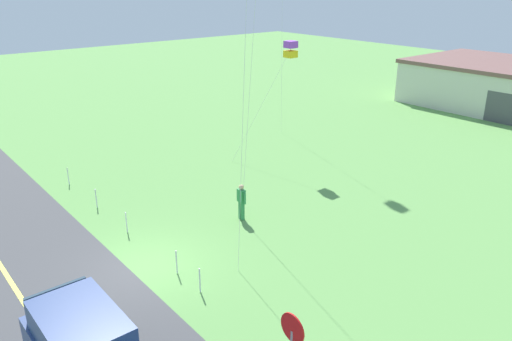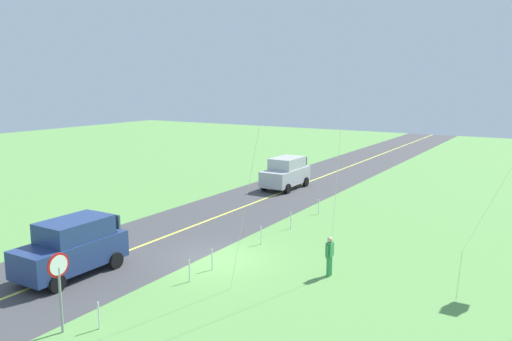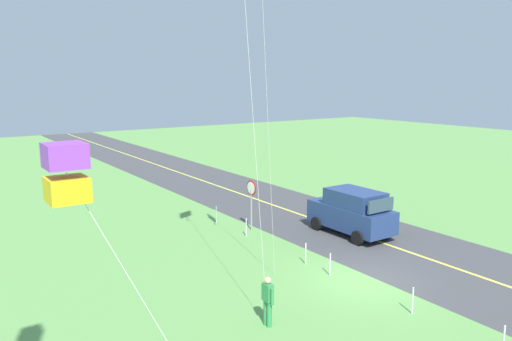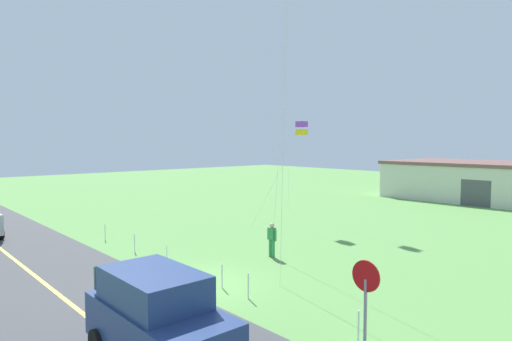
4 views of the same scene
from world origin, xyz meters
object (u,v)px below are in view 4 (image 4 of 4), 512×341
Objects in this scene: car_suv_foreground at (158,317)px; kite_green_far at (302,128)px; stop_sign at (366,291)px; warehouse_distant at (499,182)px; person_adult_near at (272,239)px.

car_suv_foreground is 18.85m from kite_green_far.
stop_sign is at bearing 47.31° from car_suv_foreground.
stop_sign is 34.82m from warehouse_distant.
kite_green_far reaches higher than person_adult_near.
warehouse_distant is at bearing 98.30° from car_suv_foreground.
stop_sign is 10.07m from person_adult_near.
warehouse_distant is (-8.84, 33.68, -0.05)m from stop_sign.
kite_green_far reaches higher than warehouse_distant.
stop_sign reaches higher than person_adult_near.
warehouse_distant reaches higher than car_suv_foreground.
stop_sign is 18.02m from kite_green_far.
car_suv_foreground is 10.26m from person_adult_near.
stop_sign is (3.39, 3.67, 0.65)m from car_suv_foreground.
car_suv_foreground is 1.72× the size of stop_sign.
kite_green_far is at bearing -68.37° from person_adult_near.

